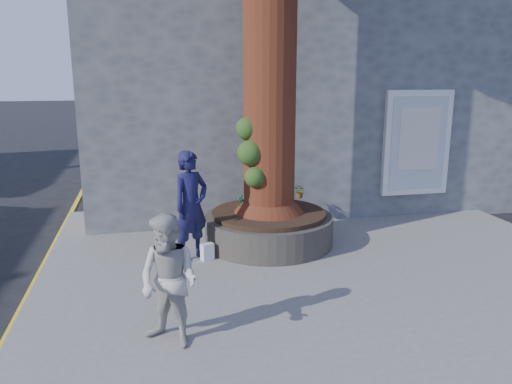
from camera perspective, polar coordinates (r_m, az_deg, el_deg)
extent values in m
plane|color=black|center=(7.19, -0.96, -12.34)|extent=(120.00, 120.00, 0.00)
cube|color=slate|center=(8.43, 7.78, -8.04)|extent=(9.00, 8.00, 0.12)
cube|color=yellow|center=(8.17, -24.33, -10.31)|extent=(0.10, 30.00, 0.01)
cube|color=#55575A|center=(14.07, 3.17, 12.80)|extent=(10.00, 8.00, 6.00)
cube|color=white|center=(11.11, 17.90, 5.35)|extent=(1.50, 0.12, 2.20)
cube|color=silver|center=(11.06, 18.05, 5.30)|extent=(1.25, 0.04, 1.95)
cube|color=silver|center=(11.03, 18.14, 5.80)|extent=(0.90, 0.02, 1.30)
cylinder|color=black|center=(9.03, 1.46, -4.31)|extent=(2.30, 2.30, 0.52)
cylinder|color=black|center=(8.94, 1.47, -2.48)|extent=(2.04, 2.04, 0.08)
cone|color=#431B10|center=(8.85, 1.49, -0.05)|extent=(1.24, 1.24, 0.70)
sphere|color=#214216|center=(8.43, -0.67, 4.48)|extent=(0.44, 0.44, 0.44)
sphere|color=#214216|center=(8.42, -0.12, 1.70)|extent=(0.36, 0.36, 0.36)
sphere|color=#214216|center=(8.49, -0.98, 7.27)|extent=(0.40, 0.40, 0.40)
imported|color=#16163D|center=(8.18, -7.45, -1.58)|extent=(0.79, 0.73, 1.81)
imported|color=#B1B0AA|center=(5.68, -9.92, -10.04)|extent=(0.93, 0.91, 1.51)
cube|color=white|center=(8.32, -5.60, -6.81)|extent=(0.23, 0.19, 0.28)
imported|color=gray|center=(8.83, -1.65, -1.38)|extent=(0.18, 0.14, 0.31)
imported|color=gray|center=(8.89, 1.26, -1.08)|extent=(0.28, 0.28, 0.37)
imported|color=gray|center=(9.71, 0.63, -0.02)|extent=(0.25, 0.25, 0.31)
imported|color=gray|center=(9.92, 5.06, 0.09)|extent=(0.29, 0.31, 0.27)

